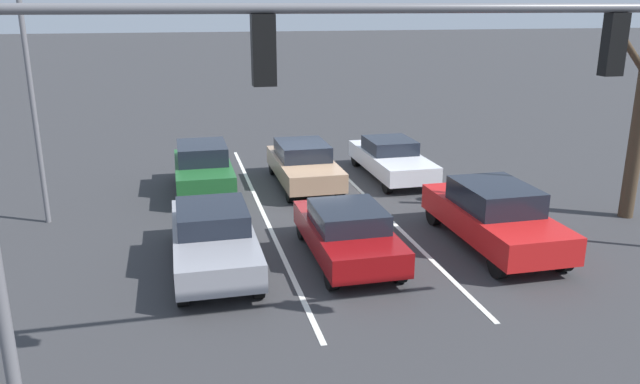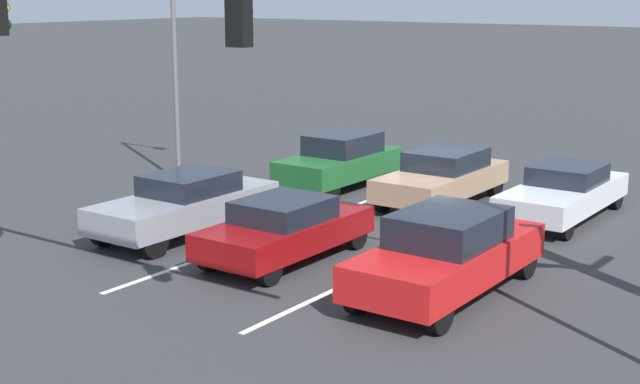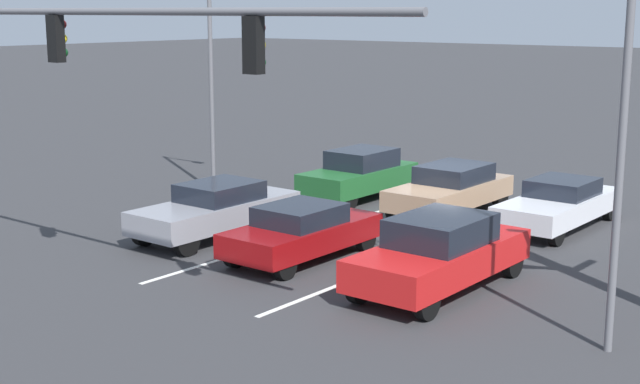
{
  "view_description": "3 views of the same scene",
  "coord_description": "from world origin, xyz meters",
  "views": [
    {
      "loc": [
        4.03,
        18.97,
        5.84
      ],
      "look_at": [
        1.19,
        6.95,
        2.1
      ],
      "focal_mm": 35.0,
      "sensor_mm": 36.0,
      "label": 1
    },
    {
      "loc": [
        -10.74,
        19.86,
        5.52
      ],
      "look_at": [
        -0.47,
        5.46,
        1.5
      ],
      "focal_mm": 50.0,
      "sensor_mm": 36.0,
      "label": 2
    },
    {
      "loc": [
        -12.79,
        21.42,
        5.8
      ],
      "look_at": [
        -0.07,
        5.41,
        1.61
      ],
      "focal_mm": 50.0,
      "sensor_mm": 36.0,
      "label": 3
    }
  ],
  "objects": [
    {
      "name": "car_red_leftlane_front",
      "position": [
        -3.54,
        5.71,
        0.81
      ],
      "size": [
        1.85,
        4.75,
        1.59
      ],
      "color": "red",
      "rests_on": "ground_plane"
    },
    {
      "name": "car_darkgreen_rightlane_second",
      "position": [
        3.24,
        -0.74,
        0.79
      ],
      "size": [
        1.74,
        4.17,
        1.54
      ],
      "color": "#1E5928",
      "rests_on": "ground_plane"
    },
    {
      "name": "traffic_signal_gantry",
      "position": [
        2.55,
        10.41,
        4.66
      ],
      "size": [
        12.59,
        0.37,
        6.34
      ],
      "color": "slate",
      "rests_on": "ground_plane"
    },
    {
      "name": "ground_plane",
      "position": [
        0.0,
        0.0,
        0.0
      ],
      "size": [
        240.0,
        240.0,
        0.0
      ],
      "primitive_type": "plane",
      "color": "#333335"
    },
    {
      "name": "car_white_leftlane_second",
      "position": [
        -3.24,
        -1.01,
        0.67
      ],
      "size": [
        1.76,
        4.69,
        1.32
      ],
      "color": "silver",
      "rests_on": "ground_plane"
    },
    {
      "name": "lane_stripe_left_divider",
      "position": [
        -1.7,
        1.71,
        0.01
      ],
      "size": [
        0.12,
        15.42,
        0.01
      ],
      "primitive_type": "cube",
      "color": "silver",
      "rests_on": "ground_plane"
    },
    {
      "name": "car_tan_midlane_second",
      "position": [
        -0.05,
        -0.7,
        0.74
      ],
      "size": [
        1.81,
        4.49,
        1.42
      ],
      "color": "tan",
      "rests_on": "ground_plane"
    },
    {
      "name": "lane_stripe_center_divider",
      "position": [
        1.7,
        1.71,
        0.01
      ],
      "size": [
        0.12,
        15.42,
        0.01
      ],
      "primitive_type": "cube",
      "color": "silver",
      "rests_on": "ground_plane"
    },
    {
      "name": "car_maroon_midlane_front",
      "position": [
        0.24,
        5.71,
        0.68
      ],
      "size": [
        1.77,
        4.13,
        1.32
      ],
      "color": "maroon",
      "rests_on": "ground_plane"
    },
    {
      "name": "street_lamp_right_shoulder",
      "position": [
        7.39,
        1.29,
        4.52
      ],
      "size": [
        2.16,
        0.24,
        7.76
      ],
      "color": "slate",
      "rests_on": "ground_plane"
    },
    {
      "name": "car_gray_rightlane_front",
      "position": [
        3.34,
        5.43,
        0.74
      ],
      "size": [
        1.79,
        4.73,
        1.42
      ],
      "color": "gray",
      "rests_on": "ground_plane"
    },
    {
      "name": "street_lamp_left_shoulder",
      "position": [
        -7.38,
        6.9,
        4.55
      ],
      "size": [
        2.23,
        0.24,
        7.81
      ],
      "color": "slate",
      "rests_on": "ground_plane"
    }
  ]
}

